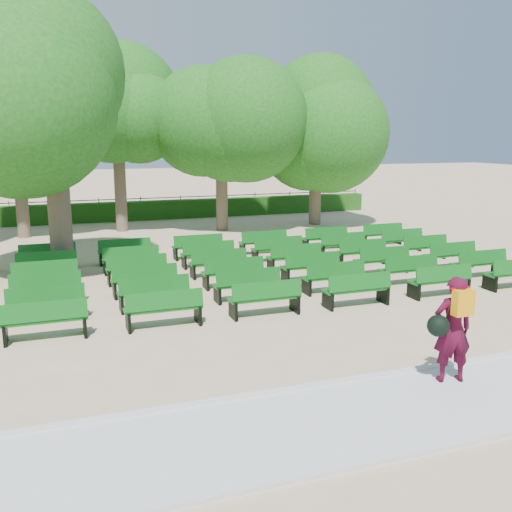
# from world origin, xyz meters

# --- Properties ---
(ground) EXTENTS (120.00, 120.00, 0.00)m
(ground) POSITION_xyz_m (0.00, 0.00, 0.00)
(ground) COLOR #CFAA89
(paving) EXTENTS (30.00, 2.20, 0.06)m
(paving) POSITION_xyz_m (0.00, -7.40, 0.03)
(paving) COLOR silver
(paving) RESTS_ON ground
(curb) EXTENTS (30.00, 0.12, 0.10)m
(curb) POSITION_xyz_m (0.00, -6.25, 0.05)
(curb) COLOR silver
(curb) RESTS_ON ground
(hedge) EXTENTS (26.00, 0.70, 0.90)m
(hedge) POSITION_xyz_m (0.00, 14.00, 0.45)
(hedge) COLOR #1F5315
(hedge) RESTS_ON ground
(fence) EXTENTS (26.00, 0.10, 1.02)m
(fence) POSITION_xyz_m (0.00, 14.40, 0.00)
(fence) COLOR black
(fence) RESTS_ON ground
(tree_line) EXTENTS (21.80, 6.80, 7.04)m
(tree_line) POSITION_xyz_m (0.00, 10.00, 0.00)
(tree_line) COLOR #236A1C
(tree_line) RESTS_ON ground
(bench_array) EXTENTS (1.65, 0.53, 1.04)m
(bench_array) POSITION_xyz_m (1.32, 0.96, 0.09)
(bench_array) COLOR #105F18
(bench_array) RESTS_ON ground
(tree_among) EXTENTS (5.07, 5.07, 7.23)m
(tree_among) POSITION_xyz_m (-2.92, 3.44, 4.91)
(tree_among) COLOR brown
(tree_among) RESTS_ON ground
(person) EXTENTS (0.86, 0.55, 1.77)m
(person) POSITION_xyz_m (2.84, -6.82, 0.97)
(person) COLOR #42091E
(person) RESTS_ON ground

